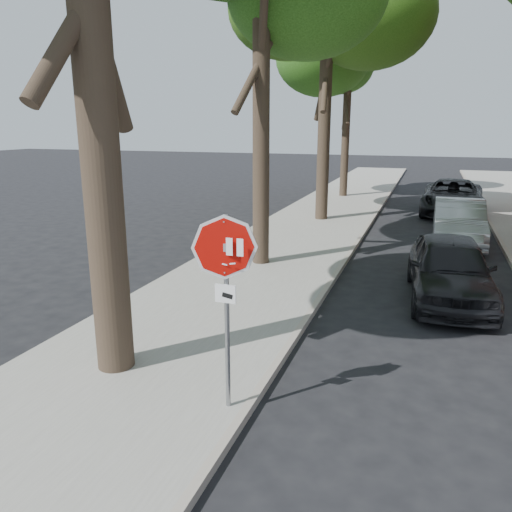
% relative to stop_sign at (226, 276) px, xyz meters
% --- Properties ---
extents(ground, '(120.00, 120.00, 0.00)m').
position_rel_stop_sign_xyz_m(ground, '(0.70, 0.03, -1.95)').
color(ground, black).
rests_on(ground, ground).
extents(sidewalk_left, '(4.00, 55.00, 0.12)m').
position_rel_stop_sign_xyz_m(sidewalk_left, '(-1.80, 12.03, -1.89)').
color(sidewalk_left, gray).
rests_on(sidewalk_left, ground).
extents(curb_left, '(0.12, 55.00, 0.13)m').
position_rel_stop_sign_xyz_m(curb_left, '(0.25, 12.03, -1.88)').
color(curb_left, '#9E9384').
rests_on(curb_left, ground).
extents(curb_right, '(0.12, 55.00, 0.13)m').
position_rel_stop_sign_xyz_m(curb_right, '(4.65, 12.03, -1.88)').
color(curb_right, '#9E9384').
rests_on(curb_right, ground).
extents(stop_sign, '(0.76, 0.34, 2.61)m').
position_rel_stop_sign_xyz_m(stop_sign, '(0.00, 0.00, 0.00)').
color(stop_sign, gray).
rests_on(stop_sign, sidewalk_left).
extents(tree_mid_b, '(5.88, 5.46, 10.36)m').
position_rel_stop_sign_xyz_m(tree_mid_b, '(-1.72, 14.15, 6.05)').
color(tree_mid_b, black).
rests_on(tree_mid_b, sidewalk_left).
extents(tree_far, '(5.29, 4.91, 9.33)m').
position_rel_stop_sign_xyz_m(tree_far, '(-2.02, 21.14, 5.26)').
color(tree_far, black).
rests_on(tree_far, sidewalk_left).
extents(car_a, '(2.00, 4.30, 1.43)m').
position_rel_stop_sign_xyz_m(car_a, '(2.89, 5.82, -1.24)').
color(car_a, black).
rests_on(car_a, ground).
extents(car_b, '(1.53, 4.33, 1.42)m').
position_rel_stop_sign_xyz_m(car_b, '(3.30, 11.67, -1.24)').
color(car_b, '#ACB1B4').
rests_on(car_b, ground).
extents(car_d, '(2.69, 5.46, 1.49)m').
position_rel_stop_sign_xyz_m(car_d, '(3.30, 17.55, -1.20)').
color(car_d, black).
rests_on(car_d, ground).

